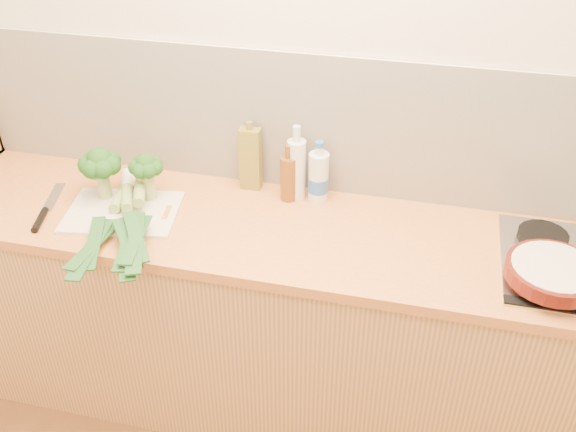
# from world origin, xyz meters

# --- Properties ---
(room_shell) EXTENTS (3.50, 3.50, 3.50)m
(room_shell) POSITION_xyz_m (0.00, 1.49, 1.17)
(room_shell) COLOR beige
(room_shell) RESTS_ON ground
(counter) EXTENTS (3.20, 0.62, 0.90)m
(counter) POSITION_xyz_m (0.00, 1.20, 0.45)
(counter) COLOR tan
(counter) RESTS_ON ground
(chopping_board) EXTENTS (0.45, 0.36, 0.01)m
(chopping_board) POSITION_xyz_m (-0.61, 1.15, 0.91)
(chopping_board) COLOR beige
(chopping_board) RESTS_ON counter
(broccoli_left) EXTENTS (0.16, 0.16, 0.21)m
(broccoli_left) POSITION_xyz_m (-0.72, 1.22, 1.05)
(broccoli_left) COLOR #98A560
(broccoli_left) RESTS_ON chopping_board
(broccoli_right) EXTENTS (0.13, 0.13, 0.19)m
(broccoli_right) POSITION_xyz_m (-0.55, 1.25, 1.04)
(broccoli_right) COLOR #98A560
(broccoli_right) RESTS_ON chopping_board
(leek_front) EXTENTS (0.15, 0.66, 0.04)m
(leek_front) POSITION_xyz_m (-0.63, 1.11, 0.94)
(leek_front) COLOR white
(leek_front) RESTS_ON chopping_board
(leek_mid) EXTENTS (0.33, 0.63, 0.04)m
(leek_mid) POSITION_xyz_m (-0.57, 1.11, 0.95)
(leek_mid) COLOR white
(leek_mid) RESTS_ON chopping_board
(leek_back) EXTENTS (0.29, 0.62, 0.04)m
(leek_back) POSITION_xyz_m (-0.53, 1.11, 0.97)
(leek_back) COLOR white
(leek_back) RESTS_ON chopping_board
(chefs_knife) EXTENTS (0.12, 0.34, 0.02)m
(chefs_knife) POSITION_xyz_m (-0.89, 1.06, 0.91)
(chefs_knife) COLOR silver
(chefs_knife) RESTS_ON counter
(skillet) EXTENTS (0.42, 0.29, 0.05)m
(skillet) POSITION_xyz_m (0.88, 1.07, 0.96)
(skillet) COLOR #54160E
(skillet) RESTS_ON gas_hob
(oil_tin) EXTENTS (0.08, 0.05, 0.28)m
(oil_tin) POSITION_xyz_m (-0.21, 1.44, 1.03)
(oil_tin) COLOR olive
(oil_tin) RESTS_ON counter
(glass_bottle) EXTENTS (0.07, 0.07, 0.30)m
(glass_bottle) POSITION_xyz_m (-0.02, 1.41, 1.02)
(glass_bottle) COLOR silver
(glass_bottle) RESTS_ON counter
(amber_bottle) EXTENTS (0.06, 0.06, 0.23)m
(amber_bottle) POSITION_xyz_m (-0.04, 1.39, 0.99)
(amber_bottle) COLOR brown
(amber_bottle) RESTS_ON counter
(water_bottle) EXTENTS (0.08, 0.08, 0.23)m
(water_bottle) POSITION_xyz_m (0.06, 1.41, 0.99)
(water_bottle) COLOR silver
(water_bottle) RESTS_ON counter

